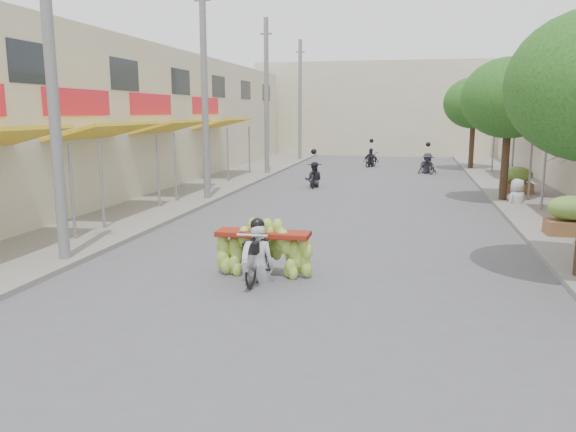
% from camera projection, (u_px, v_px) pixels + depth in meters
% --- Properties ---
extents(ground, '(120.00, 120.00, 0.00)m').
position_uv_depth(ground, '(267.00, 335.00, 8.46)').
color(ground, '#545358').
rests_on(ground, ground).
extents(sidewalk_left, '(4.00, 60.00, 0.12)m').
position_uv_depth(sidewalk_left, '(197.00, 188.00, 24.32)').
color(sidewalk_left, gray).
rests_on(sidewalk_left, ground).
extents(sidewalk_right, '(4.00, 60.00, 0.12)m').
position_uv_depth(sidewalk_right, '(543.00, 198.00, 21.38)').
color(sidewalk_right, gray).
rests_on(sidewalk_right, ground).
extents(shophouse_row_left, '(9.77, 40.00, 6.00)m').
position_uv_depth(shophouse_row_left, '(76.00, 119.00, 23.85)').
color(shophouse_row_left, beige).
rests_on(shophouse_row_left, ground).
extents(far_building, '(20.00, 6.00, 7.00)m').
position_uv_depth(far_building, '(386.00, 109.00, 44.31)').
color(far_building, beige).
rests_on(far_building, ground).
extents(utility_pole_near, '(0.60, 0.24, 8.00)m').
position_uv_depth(utility_pole_near, '(51.00, 77.00, 11.73)').
color(utility_pole_near, slate).
rests_on(utility_pole_near, ground).
extents(utility_pole_mid, '(0.60, 0.24, 8.00)m').
position_uv_depth(utility_pole_mid, '(205.00, 92.00, 20.38)').
color(utility_pole_mid, slate).
rests_on(utility_pole_mid, ground).
extents(utility_pole_far, '(0.60, 0.24, 8.00)m').
position_uv_depth(utility_pole_far, '(267.00, 98.00, 29.02)').
color(utility_pole_far, slate).
rests_on(utility_pole_far, ground).
extents(utility_pole_back, '(0.60, 0.24, 8.00)m').
position_uv_depth(utility_pole_back, '(300.00, 101.00, 37.66)').
color(utility_pole_back, slate).
rests_on(utility_pole_back, ground).
extents(street_tree_mid, '(3.40, 3.40, 5.25)m').
position_uv_depth(street_tree_mid, '(510.00, 98.00, 20.07)').
color(street_tree_mid, '#3A2719').
rests_on(street_tree_mid, ground).
extents(street_tree_far, '(3.40, 3.40, 5.25)m').
position_uv_depth(street_tree_far, '(474.00, 103.00, 31.60)').
color(street_tree_far, '#3A2719').
rests_on(street_tree_far, ground).
extents(produce_crate_mid, '(1.20, 0.88, 1.16)m').
position_uv_depth(produce_crate_mid, '(571.00, 212.00, 14.71)').
color(produce_crate_mid, brown).
rests_on(produce_crate_mid, ground).
extents(produce_crate_far, '(1.20, 0.88, 1.16)m').
position_uv_depth(produce_crate_far, '(517.00, 178.00, 22.39)').
color(produce_crate_far, brown).
rests_on(produce_crate_far, ground).
extents(banana_motorbike, '(2.20, 1.93, 2.17)m').
position_uv_depth(banana_motorbike, '(260.00, 244.00, 11.18)').
color(banana_motorbike, black).
rests_on(banana_motorbike, ground).
extents(pedestrian, '(0.99, 0.94, 1.74)m').
position_uv_depth(pedestrian, '(518.00, 179.00, 19.74)').
color(pedestrian, silver).
rests_on(pedestrian, ground).
extents(bg_motorbike_a, '(0.83, 1.80, 1.95)m').
position_uv_depth(bg_motorbike_a, '(314.00, 171.00, 24.89)').
color(bg_motorbike_a, black).
rests_on(bg_motorbike_a, ground).
extents(bg_motorbike_b, '(1.19, 1.72, 1.95)m').
position_uv_depth(bg_motorbike_b, '(428.00, 158.00, 30.25)').
color(bg_motorbike_b, black).
rests_on(bg_motorbike_b, ground).
extents(bg_motorbike_c, '(1.09, 1.65, 1.95)m').
position_uv_depth(bg_motorbike_c, '(371.00, 154.00, 34.01)').
color(bg_motorbike_c, black).
rests_on(bg_motorbike_c, ground).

